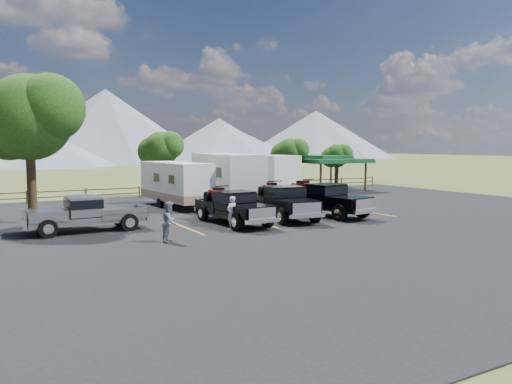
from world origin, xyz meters
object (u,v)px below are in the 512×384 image
trailer_center (227,178)px  pickup_silver (87,213)px  person_b (169,222)px  rig_right (323,198)px  trailer_right (252,177)px  trailer_left (176,184)px  rig_center (283,201)px  tree_big_nw (28,117)px  person_a (232,213)px  pavilion (326,160)px  rig_left (233,206)px

trailer_center → pickup_silver: (-10.70, -6.67, -0.95)m
person_b → pickup_silver: bearing=68.0°
rig_right → trailer_right: trailer_right is taller
trailer_right → person_b: (-10.77, -12.13, -0.92)m
trailer_left → pickup_silver: (-7.04, -6.84, -0.67)m
rig_center → trailer_right: (2.87, 8.76, 0.79)m
rig_right → trailer_right: bearing=79.2°
rig_right → person_b: bearing=-172.7°
tree_big_nw → person_a: bearing=-40.4°
tree_big_nw → trailer_left: size_ratio=0.91×
pavilion → pickup_silver: pavilion is taller
trailer_center → person_b: bearing=-120.9°
trailer_center → trailer_right: size_ratio=1.03×
pickup_silver → person_b: person_b is taller
trailer_center → person_b: (-8.12, -11.04, -0.97)m
trailer_left → person_a: size_ratio=5.23×
rig_left → trailer_right: trailer_right is taller
pickup_silver → person_a: size_ratio=3.48×
tree_big_nw → rig_right: size_ratio=1.21×
pickup_silver → trailer_center: bearing=120.8°
rig_left → trailer_left: (-0.09, 8.18, 0.62)m
pavilion → trailer_left: pavilion is taller
person_a → person_b: 3.94m
rig_left → trailer_left: size_ratio=0.68×
tree_big_nw → trailer_left: (9.07, 2.75, -4.00)m
pavilion → rig_left: (-16.39, -13.40, -1.81)m
person_a → person_b: (-3.69, -1.40, 0.04)m
trailer_right → pickup_silver: size_ratio=1.71×
rig_left → pickup_silver: rig_left is taller
trailer_center → person_a: size_ratio=6.16×
trailer_right → person_a: bearing=-133.5°
rig_right → pickup_silver: rig_right is taller
person_a → person_b: person_b is taller
trailer_left → pavilion: bearing=12.9°
rig_left → trailer_right: size_ratio=0.60×
rig_left → trailer_right: 11.06m
rig_right → trailer_left: (-6.13, 7.99, 0.55)m
trailer_left → person_a: (-0.77, -9.80, -0.74)m
person_b → trailer_center: bearing=1.0°
trailer_left → pickup_silver: bearing=-140.5°
rig_right → person_b: 11.06m
pavilion → trailer_right: trailer_right is taller
pickup_silver → rig_right: bearing=83.9°
tree_big_nw → rig_center: size_ratio=1.23×
trailer_left → tree_big_nw: bearing=-167.8°
trailer_right → person_b: size_ratio=5.70×
trailer_left → trailer_center: trailer_center is taller
trailer_center → person_a: (-4.43, -9.64, -1.01)m
rig_center → trailer_left: (-3.44, 7.83, 0.57)m
rig_left → person_a: size_ratio=3.57×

